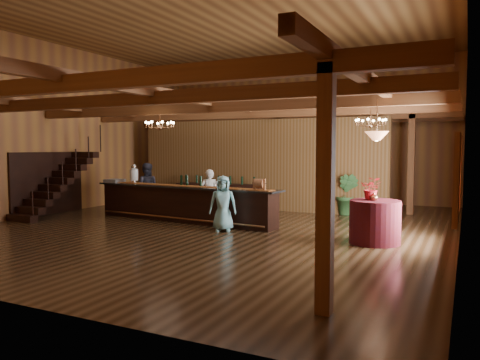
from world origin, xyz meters
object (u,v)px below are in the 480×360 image
at_px(staff_second, 146,188).
at_px(raffle_drum, 259,184).
at_px(pendant_lamp, 377,136).
at_px(bartender, 209,194).
at_px(chandelier_left, 160,125).
at_px(guest, 223,203).
at_px(round_table, 375,222).
at_px(chandelier_right, 371,122).
at_px(tasting_bar, 184,203).
at_px(beverage_dispenser, 134,174).
at_px(floor_plant, 347,194).
at_px(backbar_shelf, 219,196).

bearing_deg(staff_second, raffle_drum, 137.81).
height_order(pendant_lamp, bartender, pendant_lamp).
distance_m(chandelier_left, guest, 2.98).
relative_size(pendant_lamp, bartender, 0.60).
bearing_deg(bartender, pendant_lamp, 139.16).
xyz_separation_m(round_table, chandelier_left, (-5.91, 0.15, 2.30)).
bearing_deg(bartender, chandelier_right, 163.26).
height_order(chandelier_left, guest, chandelier_left).
bearing_deg(bartender, tasting_bar, 34.10).
height_order(tasting_bar, beverage_dispenser, beverage_dispenser).
relative_size(chandelier_left, chandelier_right, 1.00).
height_order(bartender, floor_plant, bartender).
height_order(raffle_drum, guest, guest).
distance_m(chandelier_left, bartender, 2.58).
distance_m(bartender, staff_second, 2.39).
bearing_deg(beverage_dispenser, tasting_bar, -7.17).
distance_m(tasting_bar, chandelier_right, 5.70).
bearing_deg(chandelier_left, beverage_dispenser, 151.45).
bearing_deg(backbar_shelf, floor_plant, -2.19).
xyz_separation_m(round_table, guest, (-3.78, -0.12, 0.23)).
bearing_deg(chandelier_left, staff_second, 137.90).
distance_m(pendant_lamp, floor_plant, 4.74).
bearing_deg(guest, bartender, 106.35).
bearing_deg(chandelier_right, beverage_dispenser, -171.28).
bearing_deg(raffle_drum, chandelier_right, 33.03).
relative_size(pendant_lamp, guest, 0.63).
relative_size(beverage_dispenser, chandelier_right, 0.75).
bearing_deg(backbar_shelf, pendant_lamp, -38.90).
xyz_separation_m(round_table, chandelier_right, (-0.53, 2.13, 2.33)).
height_order(beverage_dispenser, staff_second, staff_second).
relative_size(pendant_lamp, staff_second, 0.55).
distance_m(tasting_bar, raffle_drum, 2.64).
relative_size(backbar_shelf, bartender, 2.07).
bearing_deg(guest, chandelier_left, 149.97).
relative_size(raffle_drum, bartender, 0.23).
bearing_deg(guest, raffle_drum, 17.13).
bearing_deg(pendant_lamp, beverage_dispenser, 172.09).
distance_m(round_table, staff_second, 7.69).
height_order(guest, floor_plant, guest).
bearing_deg(staff_second, chandelier_right, 155.99).
height_order(tasting_bar, pendant_lamp, pendant_lamp).
height_order(backbar_shelf, floor_plant, floor_plant).
bearing_deg(round_table, floor_plant, 110.93).
distance_m(tasting_bar, floor_plant, 5.20).
xyz_separation_m(round_table, floor_plant, (-1.57, 4.12, 0.17)).
xyz_separation_m(beverage_dispenser, guest, (3.79, -1.17, -0.60)).
distance_m(beverage_dispenser, guest, 4.01).
bearing_deg(raffle_drum, pendant_lamp, -9.30).
bearing_deg(chandelier_right, raffle_drum, -146.97).
xyz_separation_m(beverage_dispenser, staff_second, (0.05, 0.55, -0.50)).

